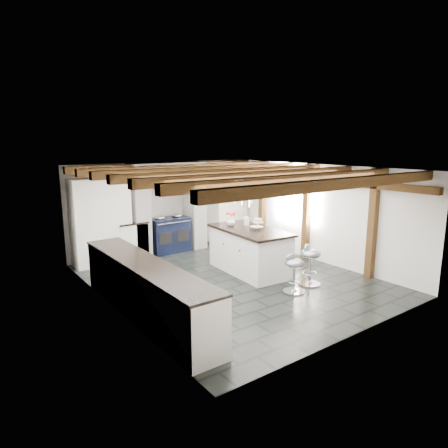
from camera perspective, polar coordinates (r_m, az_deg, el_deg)
ground at (r=8.36m, az=1.07°, el=-7.93°), size 6.00×6.00×0.00m
room_shell at (r=8.91m, az=-7.56°, el=0.31°), size 6.00×6.03×6.00m
range_cooker at (r=10.41m, az=-7.87°, el=-1.43°), size 1.00×0.63×0.99m
kitchen_island at (r=8.73m, az=3.66°, el=-3.71°), size 1.15×2.01×1.28m
bar_stool_near at (r=8.11m, az=12.15°, el=-5.07°), size 0.53×0.53×0.82m
bar_stool_far at (r=7.66m, az=9.96°, el=-6.35°), size 0.40×0.40×0.74m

